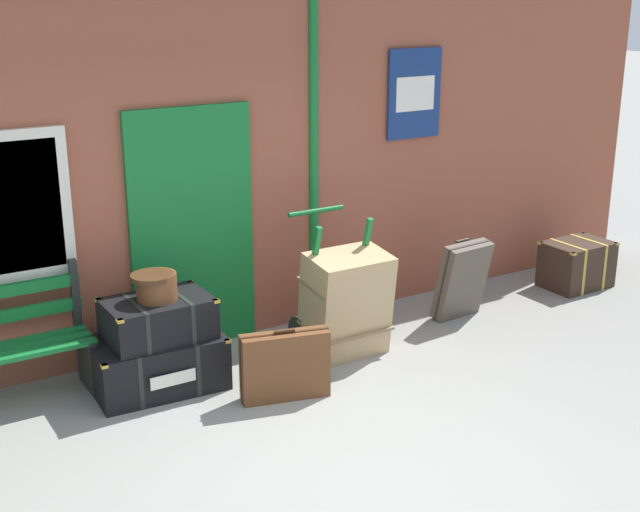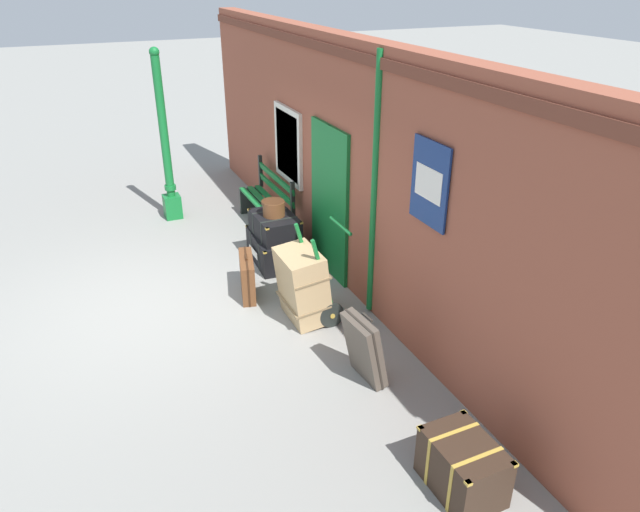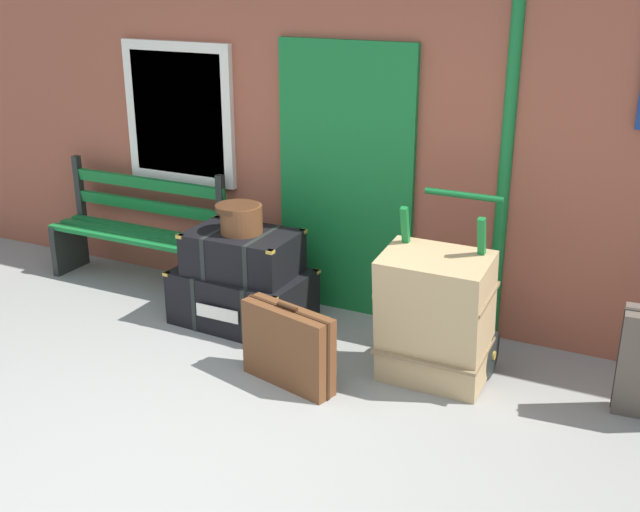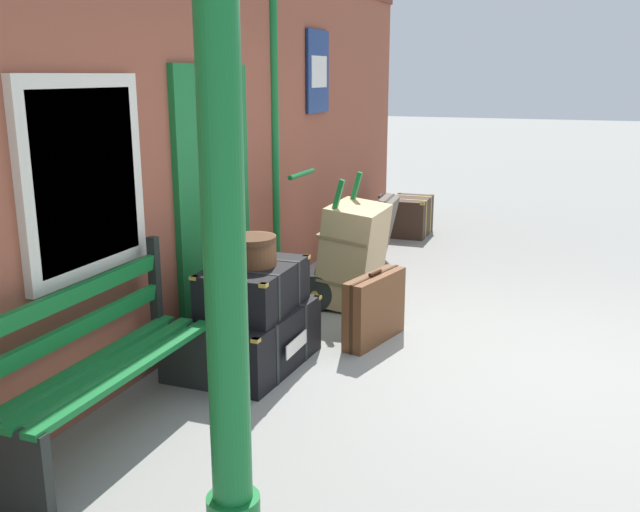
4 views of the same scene
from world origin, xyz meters
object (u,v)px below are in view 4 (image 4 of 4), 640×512
(large_brown_trunk, at_px, (353,254))
(suitcase_oxblood, at_px, (374,308))
(platform_bench, at_px, (103,366))
(round_hatbox, at_px, (253,249))
(porters_trolley, at_px, (334,273))
(corner_trunk, at_px, (410,216))
(lamp_post, at_px, (229,372))
(suitcase_olive, at_px, (382,231))
(steamer_trunk_base, at_px, (252,338))
(steamer_trunk_middle, at_px, (254,287))

(large_brown_trunk, distance_m, suitcase_oxblood, 0.97)
(platform_bench, distance_m, round_hatbox, 1.36)
(round_hatbox, height_order, suitcase_oxblood, round_hatbox)
(porters_trolley, bearing_deg, corner_trunk, 0.20)
(lamp_post, distance_m, round_hatbox, 2.55)
(porters_trolley, distance_m, suitcase_olive, 1.38)
(suitcase_olive, bearing_deg, porters_trolley, 177.56)
(platform_bench, height_order, suitcase_olive, platform_bench)
(suitcase_olive, bearing_deg, steamer_trunk_base, 177.81)
(suitcase_olive, bearing_deg, lamp_post, -169.91)
(porters_trolley, distance_m, large_brown_trunk, 0.26)
(steamer_trunk_middle, xyz_separation_m, large_brown_trunk, (1.59, -0.22, -0.12))
(steamer_trunk_base, xyz_separation_m, steamer_trunk_middle, (0.02, -0.01, 0.37))
(lamp_post, bearing_deg, suitcase_olive, 10.09)
(round_hatbox, height_order, porters_trolley, porters_trolley)
(steamer_trunk_base, height_order, large_brown_trunk, large_brown_trunk)
(large_brown_trunk, relative_size, suitcase_oxblood, 1.32)
(suitcase_oxblood, bearing_deg, lamp_post, -173.06)
(steamer_trunk_middle, xyz_separation_m, suitcase_oxblood, (0.75, -0.67, -0.31))
(steamer_trunk_middle, bearing_deg, porters_trolley, -1.52)
(suitcase_olive, bearing_deg, platform_bench, 174.14)
(lamp_post, relative_size, suitcase_oxblood, 4.03)
(round_hatbox, bearing_deg, steamer_trunk_middle, 63.67)
(steamer_trunk_middle, height_order, round_hatbox, round_hatbox)
(corner_trunk, bearing_deg, suitcase_olive, -177.54)
(platform_bench, bearing_deg, suitcase_oxblood, -26.53)
(steamer_trunk_base, relative_size, suitcase_olive, 1.34)
(lamp_post, bearing_deg, steamer_trunk_middle, 24.10)
(platform_bench, height_order, steamer_trunk_base, platform_bench)
(platform_bench, relative_size, corner_trunk, 2.30)
(steamer_trunk_base, bearing_deg, suitcase_olive, -2.19)
(lamp_post, xyz_separation_m, suitcase_oxblood, (3.07, 0.37, -0.79))
(porters_trolley, relative_size, large_brown_trunk, 1.28)
(lamp_post, relative_size, steamer_trunk_middle, 3.45)
(steamer_trunk_base, bearing_deg, corner_trunk, -0.56)
(large_brown_trunk, xyz_separation_m, corner_trunk, (2.99, 0.19, -0.22))
(corner_trunk, bearing_deg, steamer_trunk_middle, 179.61)
(porters_trolley, height_order, large_brown_trunk, porters_trolley)
(platform_bench, height_order, large_brown_trunk, platform_bench)
(corner_trunk, bearing_deg, platform_bench, 176.43)
(round_hatbox, relative_size, suitcase_olive, 0.45)
(corner_trunk, bearing_deg, porters_trolley, -179.80)
(round_hatbox, relative_size, suitcase_oxblood, 0.50)
(porters_trolley, distance_m, suitcase_oxblood, 1.05)
(platform_bench, xyz_separation_m, round_hatbox, (1.25, -0.34, 0.41))
(lamp_post, relative_size, steamer_trunk_base, 2.70)
(suitcase_oxblood, height_order, corner_trunk, suitcase_oxblood)
(suitcase_oxblood, bearing_deg, suitcase_olive, 14.37)
(steamer_trunk_base, bearing_deg, platform_bench, 165.48)
(platform_bench, height_order, steamer_trunk_middle, platform_bench)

